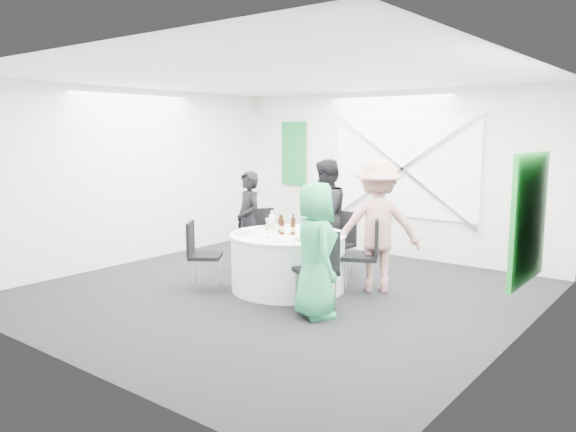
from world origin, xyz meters
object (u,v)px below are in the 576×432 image
Objects in this scene: chair_front_left at (199,250)px; person_man_back at (325,215)px; green_water_bottle at (307,226)px; person_woman_pink at (377,226)px; chair_back at (340,238)px; chair_back_left at (263,234)px; banquet_table at (288,261)px; clear_water_bottle at (272,224)px; person_man_back_left at (249,221)px; chair_back_right at (367,249)px; person_woman_green at (315,250)px; chair_front_right at (319,265)px.

person_man_back is (0.76, 1.90, 0.32)m from chair_front_left.
green_water_bottle reaches higher than chair_front_left.
person_man_back is 0.97× the size of person_woman_pink.
chair_back_left is (-1.09, -0.47, -0.00)m from chair_back.
green_water_bottle is at bearing 31.30° from banquet_table.
chair_front_left is 3.07× the size of clear_water_bottle.
banquet_table is at bearing -0.00° from person_man_back_left.
chair_back_right reaches higher than chair_back_left.
chair_back_left is 1.32m from chair_front_left.
chair_front_left is at bearing -31.64° from person_man_back.
chair_back is 3.20× the size of green_water_bottle.
person_woman_green is at bearing -26.53° from chair_back_right.
green_water_bottle is at bearing -12.35° from person_woman_green.
chair_back_right reaches higher than chair_front_left.
person_man_back is (0.92, 0.72, 0.09)m from person_man_back_left.
chair_front_left is (-0.01, -1.32, -0.02)m from chair_back_left.
chair_back_right is 0.57× the size of person_woman_pink.
chair_back_right is at bearing -29.80° from chair_back.
person_man_back_left reaches higher than chair_front_left.
person_man_back_left is at bearing -28.61° from person_woman_pink.
person_woman_pink is at bearing 27.64° from person_man_back_left.
chair_front_right is 1.06× the size of chair_front_left.
chair_back_left is 1.01m from clear_water_bottle.
banquet_table is 1.21m from chair_front_left.
person_man_back reaches higher than banquet_table.
person_woman_green reaches higher than chair_front_left.
clear_water_bottle reaches higher than banquet_table.
chair_back_right is 1.38m from person_man_back.
chair_back is 0.54× the size of person_woman_pink.
chair_back is 0.47m from person_man_back.
banquet_table is 0.92× the size of person_man_back.
chair_back is at bearing 48.28° from person_man_back_left.
chair_back_right is (1.90, -0.14, 0.04)m from chair_back_left.
green_water_bottle reaches higher than chair_back_right.
chair_front_left is at bearing -144.51° from green_water_bottle.
banquet_table is 0.56m from clear_water_bottle.
person_woman_green is at bearing 21.38° from person_man_back.
chair_front_right is at bearing -58.13° from chair_back.
chair_front_left is at bearing -148.06° from chair_back_left.
banquet_table is at bearing -90.00° from chair_front_left.
clear_water_bottle is (-1.23, -0.69, -0.00)m from person_woman_pink.
clear_water_bottle is (-1.19, -0.51, 0.29)m from chair_back_right.
green_water_bottle is at bearing -91.56° from chair_back_right.
chair_back is 1.01m from chair_back_right.
chair_back_right is at bearing -94.67° from chair_front_left.
person_woman_green is (1.15, -1.89, -0.07)m from person_man_back.
banquet_table is 5.28× the size of green_water_bottle.
green_water_bottle is (0.22, 0.13, 0.50)m from banquet_table.
chair_front_left is 1.49m from green_water_bottle.
chair_back_left is 1.03× the size of chair_front_left.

